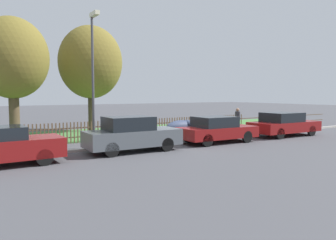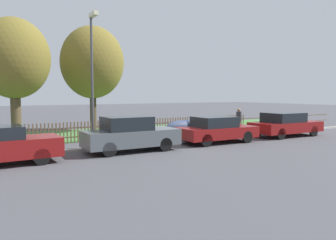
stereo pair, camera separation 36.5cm
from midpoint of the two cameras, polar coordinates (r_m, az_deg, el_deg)
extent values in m
plane|color=#4C4C51|center=(16.77, 1.22, -3.96)|extent=(120.00, 120.00, 0.00)
cube|color=#B2ADA3|center=(16.84, 1.03, -3.71)|extent=(33.25, 0.20, 0.12)
cube|color=#477F3D|center=(21.76, -7.21, -2.01)|extent=(33.25, 6.23, 0.01)
cube|color=brown|center=(18.99, -3.25, -2.05)|extent=(33.25, 0.03, 0.05)
cube|color=brown|center=(18.94, -3.25, -0.64)|extent=(33.25, 0.03, 0.05)
cube|color=brown|center=(16.71, -24.89, -2.57)|extent=(0.06, 0.03, 1.07)
cube|color=brown|center=(16.74, -24.28, -2.54)|extent=(0.06, 0.03, 1.07)
cube|color=brown|center=(16.76, -23.67, -2.51)|extent=(0.06, 0.03, 1.07)
cube|color=brown|center=(16.79, -23.07, -2.48)|extent=(0.06, 0.03, 1.07)
cube|color=brown|center=(16.82, -22.47, -2.45)|extent=(0.06, 0.03, 1.07)
cube|color=brown|center=(16.85, -21.87, -2.42)|extent=(0.06, 0.03, 1.07)
cube|color=brown|center=(16.88, -21.27, -2.39)|extent=(0.06, 0.03, 1.07)
cube|color=brown|center=(16.92, -20.68, -2.36)|extent=(0.06, 0.03, 1.07)
cube|color=brown|center=(16.95, -20.09, -2.32)|extent=(0.06, 0.03, 1.07)
cube|color=brown|center=(16.99, -19.50, -2.29)|extent=(0.06, 0.03, 1.07)
cube|color=brown|center=(17.03, -18.91, -2.26)|extent=(0.06, 0.03, 1.07)
cube|color=brown|center=(17.07, -18.33, -2.23)|extent=(0.06, 0.03, 1.07)
cube|color=brown|center=(17.12, -17.75, -2.20)|extent=(0.06, 0.03, 1.07)
cube|color=brown|center=(17.16, -17.17, -2.17)|extent=(0.06, 0.03, 1.07)
cube|color=brown|center=(17.21, -16.60, -2.14)|extent=(0.06, 0.03, 1.07)
cube|color=brown|center=(17.26, -16.03, -2.10)|extent=(0.06, 0.03, 1.07)
cube|color=brown|center=(17.31, -15.46, -2.07)|extent=(0.06, 0.03, 1.07)
cube|color=brown|center=(17.36, -14.89, -2.04)|extent=(0.06, 0.03, 1.07)
cube|color=brown|center=(17.41, -14.33, -2.01)|extent=(0.06, 0.03, 1.07)
cube|color=brown|center=(17.47, -13.77, -1.98)|extent=(0.06, 0.03, 1.07)
cube|color=brown|center=(17.53, -13.22, -1.95)|extent=(0.06, 0.03, 1.07)
cube|color=brown|center=(17.59, -12.67, -1.92)|extent=(0.06, 0.03, 1.07)
cube|color=brown|center=(17.65, -12.12, -1.88)|extent=(0.06, 0.03, 1.07)
cube|color=brown|center=(17.71, -11.58, -1.85)|extent=(0.06, 0.03, 1.07)
cube|color=brown|center=(17.77, -11.04, -1.82)|extent=(0.06, 0.03, 1.07)
cube|color=brown|center=(17.84, -10.51, -1.79)|extent=(0.06, 0.03, 1.07)
cube|color=brown|center=(17.90, -9.98, -1.76)|extent=(0.06, 0.03, 1.07)
cube|color=brown|center=(17.97, -9.45, -1.73)|extent=(0.06, 0.03, 1.07)
cube|color=brown|center=(18.04, -8.93, -1.70)|extent=(0.06, 0.03, 1.07)
cube|color=brown|center=(18.11, -8.41, -1.67)|extent=(0.06, 0.03, 1.07)
cube|color=brown|center=(18.18, -7.89, -1.63)|extent=(0.06, 0.03, 1.07)
cube|color=brown|center=(18.26, -7.38, -1.60)|extent=(0.06, 0.03, 1.07)
cube|color=brown|center=(18.33, -6.88, -1.57)|extent=(0.06, 0.03, 1.07)
cube|color=brown|center=(18.41, -6.37, -1.54)|extent=(0.06, 0.03, 1.07)
cube|color=brown|center=(18.49, -5.88, -1.51)|extent=(0.06, 0.03, 1.07)
cube|color=brown|center=(18.57, -5.38, -1.48)|extent=(0.06, 0.03, 1.07)
cube|color=brown|center=(18.65, -4.89, -1.45)|extent=(0.06, 0.03, 1.07)
cube|color=brown|center=(18.73, -4.41, -1.42)|extent=(0.06, 0.03, 1.07)
cube|color=brown|center=(18.82, -3.93, -1.39)|extent=(0.06, 0.03, 1.07)
cube|color=brown|center=(18.90, -3.45, -1.36)|extent=(0.06, 0.03, 1.07)
cube|color=brown|center=(18.99, -2.98, -1.33)|extent=(0.06, 0.03, 1.07)
cube|color=brown|center=(19.08, -2.51, -1.30)|extent=(0.06, 0.03, 1.07)
cube|color=brown|center=(19.17, -2.05, -1.28)|extent=(0.06, 0.03, 1.07)
cube|color=brown|center=(19.26, -1.59, -1.25)|extent=(0.06, 0.03, 1.07)
cube|color=brown|center=(19.35, -1.13, -1.22)|extent=(0.06, 0.03, 1.07)
cube|color=brown|center=(19.44, -0.68, -1.19)|extent=(0.06, 0.03, 1.07)
cube|color=brown|center=(19.53, -0.24, -1.16)|extent=(0.06, 0.03, 1.07)
cube|color=brown|center=(19.63, 0.20, -1.13)|extent=(0.06, 0.03, 1.07)
cube|color=brown|center=(19.73, 0.64, -1.11)|extent=(0.06, 0.03, 1.07)
cube|color=brown|center=(19.82, 1.08, -1.08)|extent=(0.06, 0.03, 1.07)
cube|color=brown|center=(19.92, 1.50, -1.05)|extent=(0.06, 0.03, 1.07)
cube|color=brown|center=(20.02, 1.93, -1.02)|extent=(0.06, 0.03, 1.07)
cube|color=brown|center=(20.12, 2.35, -1.00)|extent=(0.06, 0.03, 1.07)
cube|color=brown|center=(20.22, 2.77, -0.97)|extent=(0.06, 0.03, 1.07)
cube|color=brown|center=(20.33, 3.18, -0.94)|extent=(0.06, 0.03, 1.07)
cube|color=brown|center=(20.43, 3.59, -0.92)|extent=(0.06, 0.03, 1.07)
cube|color=brown|center=(20.54, 3.99, -0.89)|extent=(0.06, 0.03, 1.07)
cube|color=brown|center=(20.64, 4.39, -0.86)|extent=(0.06, 0.03, 1.07)
cube|color=brown|center=(20.75, 4.79, -0.84)|extent=(0.06, 0.03, 1.07)
cube|color=brown|center=(20.86, 5.18, -0.81)|extent=(0.06, 0.03, 1.07)
cube|color=brown|center=(20.97, 5.56, -0.79)|extent=(0.06, 0.03, 1.07)
cube|color=brown|center=(21.08, 5.95, -0.76)|extent=(0.06, 0.03, 1.07)
cube|color=brown|center=(21.19, 6.33, -0.74)|extent=(0.06, 0.03, 1.07)
cube|color=brown|center=(21.30, 6.70, -0.71)|extent=(0.06, 0.03, 1.07)
cube|color=brown|center=(21.41, 7.07, -0.69)|extent=(0.06, 0.03, 1.07)
cube|color=brown|center=(21.52, 7.44, -0.67)|extent=(0.06, 0.03, 1.07)
cube|color=brown|center=(21.64, 7.81, -0.64)|extent=(0.06, 0.03, 1.07)
cube|color=brown|center=(21.75, 8.16, -0.62)|extent=(0.06, 0.03, 1.07)
cube|color=brown|center=(21.87, 8.52, -0.59)|extent=(0.06, 0.03, 1.07)
cube|color=brown|center=(21.99, 8.87, -0.57)|extent=(0.06, 0.03, 1.07)
cube|color=brown|center=(22.11, 9.22, -0.55)|extent=(0.06, 0.03, 1.07)
cube|color=brown|center=(22.22, 9.57, -0.53)|extent=(0.06, 0.03, 1.07)
cube|color=brown|center=(22.34, 9.91, -0.50)|extent=(0.06, 0.03, 1.07)
cube|color=brown|center=(22.46, 10.25, -0.48)|extent=(0.06, 0.03, 1.07)
cube|color=brown|center=(22.58, 10.58, -0.46)|extent=(0.06, 0.03, 1.07)
cube|color=brown|center=(22.71, 10.91, -0.44)|extent=(0.06, 0.03, 1.07)
cube|color=brown|center=(22.83, 11.24, -0.42)|extent=(0.06, 0.03, 1.07)
cube|color=brown|center=(22.95, 11.56, -0.39)|extent=(0.06, 0.03, 1.07)
cube|color=brown|center=(23.08, 11.88, -0.37)|extent=(0.06, 0.03, 1.07)
cube|color=brown|center=(23.20, 12.20, -0.35)|extent=(0.06, 0.03, 1.07)
cube|color=maroon|center=(12.74, -27.81, -4.53)|extent=(4.10, 1.72, 0.68)
cylinder|color=black|center=(13.70, -22.82, -5.02)|extent=(0.59, 0.15, 0.58)
cylinder|color=black|center=(12.25, -21.50, -6.08)|extent=(0.59, 0.15, 0.58)
cube|color=#51565B|center=(14.24, -6.85, -3.09)|extent=(4.14, 1.70, 0.69)
cube|color=black|center=(14.08, -7.63, -0.58)|extent=(2.00, 1.50, 0.58)
cylinder|color=black|center=(15.50, -3.69, -3.56)|extent=(0.60, 0.15, 0.60)
cylinder|color=black|center=(14.21, -0.89, -4.30)|extent=(0.60, 0.15, 0.60)
cylinder|color=black|center=(14.51, -12.66, -4.22)|extent=(0.60, 0.15, 0.60)
cylinder|color=black|center=(13.12, -10.57, -5.12)|extent=(0.60, 0.15, 0.60)
cube|color=maroon|center=(16.88, 8.03, -2.11)|extent=(4.14, 1.87, 0.56)
cube|color=black|center=(16.70, 7.50, -0.30)|extent=(2.01, 1.63, 0.53)
cylinder|color=black|center=(18.32, 9.55, -2.33)|extent=(0.61, 0.16, 0.61)
cylinder|color=black|center=(17.14, 13.01, -2.87)|extent=(0.61, 0.16, 0.61)
cylinder|color=black|center=(16.81, 2.92, -2.90)|extent=(0.61, 0.16, 0.61)
cylinder|color=black|center=(15.51, 6.20, -3.55)|extent=(0.61, 0.16, 0.61)
cube|color=maroon|center=(20.47, 19.10, -1.08)|extent=(4.46, 1.96, 0.59)
cube|color=black|center=(20.25, 18.74, 0.48)|extent=(2.16, 1.72, 0.54)
cylinder|color=black|center=(22.09, 19.66, -1.34)|extent=(0.63, 0.16, 0.63)
cylinder|color=black|center=(21.05, 23.28, -1.73)|extent=(0.63, 0.16, 0.63)
cylinder|color=black|center=(20.05, 14.69, -1.80)|extent=(0.63, 0.16, 0.63)
cylinder|color=black|center=(18.90, 18.41, -2.26)|extent=(0.63, 0.16, 0.63)
cylinder|color=black|center=(18.11, 3.40, -2.44)|extent=(0.56, 0.11, 0.55)
cylinder|color=black|center=(17.29, -0.38, -2.77)|extent=(0.56, 0.11, 0.55)
ellipsoid|color=#2D3851|center=(17.65, 1.56, -1.43)|extent=(1.91, 0.80, 0.86)
ellipsoid|color=#2D3851|center=(17.89, 2.73, -0.61)|extent=(0.46, 0.95, 0.40)
cylinder|color=brown|center=(19.58, -25.70, 1.54)|extent=(0.53, 0.53, 3.21)
ellipsoid|color=olive|center=(19.65, -25.99, 9.71)|extent=(3.78, 3.78, 4.34)
cylinder|color=#473828|center=(22.42, -13.66, 2.26)|extent=(0.42, 0.42, 3.26)
ellipsoid|color=olive|center=(22.50, -13.80, 9.75)|extent=(4.15, 4.15, 4.77)
cylinder|color=#7F6B51|center=(20.96, 11.33, -1.26)|extent=(0.15, 0.15, 0.78)
cylinder|color=#7F6B51|center=(20.77, 11.66, -1.32)|extent=(0.15, 0.15, 0.78)
cylinder|color=#333338|center=(20.81, 11.52, 0.61)|extent=(0.38, 0.38, 0.61)
sphere|color=#A37556|center=(20.78, 11.54, 1.75)|extent=(0.21, 0.21, 0.21)
cylinder|color=#47474C|center=(15.19, -13.60, 6.08)|extent=(0.11, 0.11, 5.84)
cube|color=beige|center=(15.24, -13.39, 17.54)|extent=(0.20, 0.76, 0.18)
camera|label=1|loc=(0.18, -90.60, -0.05)|focal=35.00mm
camera|label=2|loc=(0.18, 89.40, 0.05)|focal=35.00mm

